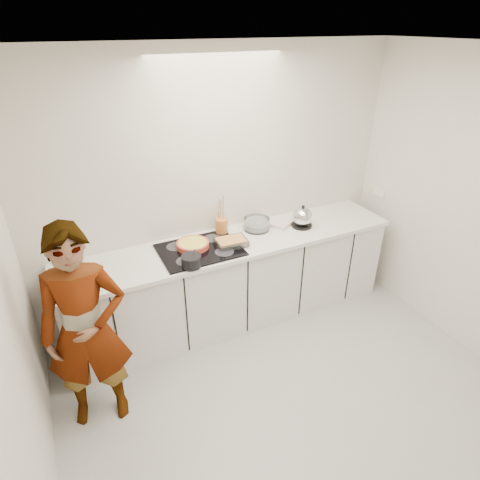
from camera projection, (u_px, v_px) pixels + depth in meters
name	position (u px, v px, depth m)	size (l,w,h in m)	color
floor	(303.00, 412.00, 3.18)	(3.60, 3.20, 0.00)	#ADADAA
ceiling	(344.00, 50.00, 1.93)	(3.60, 3.20, 0.00)	white
wall_back	(220.00, 191.00, 3.82)	(3.60, 0.00, 2.60)	white
wall_left	(1.00, 369.00, 1.87)	(0.00, 3.20, 2.60)	white
base_cabinets	(234.00, 283.00, 3.98)	(3.20, 0.58, 0.87)	silver
countertop	(234.00, 243.00, 3.76)	(3.24, 0.64, 0.04)	white
hob	(200.00, 250.00, 3.60)	(0.72, 0.54, 0.01)	black
tart_dish	(193.00, 244.00, 3.62)	(0.34, 0.34, 0.05)	#C84332
saucepan	(191.00, 261.00, 3.33)	(0.21, 0.21, 0.16)	black
baking_dish	(231.00, 242.00, 3.66)	(0.29, 0.23, 0.05)	silver
mixing_bowl	(257.00, 224.00, 3.95)	(0.33, 0.33, 0.12)	silver
tea_towel	(282.00, 224.00, 4.04)	(0.21, 0.16, 0.04)	white
kettle	(302.00, 218.00, 3.98)	(0.23, 0.23, 0.23)	black
utensil_crock	(222.00, 226.00, 3.86)	(0.12, 0.12, 0.15)	orange
cook	(86.00, 331.00, 2.80)	(0.60, 0.39, 1.64)	silver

